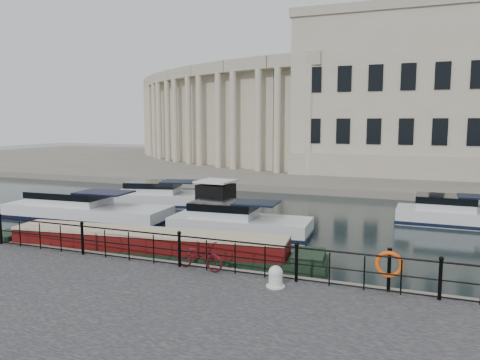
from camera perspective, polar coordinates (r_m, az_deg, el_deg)
name	(u,v)px	position (r m, az deg, el deg)	size (l,w,h in m)	color
ground_plane	(209,264)	(18.09, -3.85, -10.14)	(160.00, 160.00, 0.00)	black
far_bank	(353,166)	(55.34, 13.66, 1.64)	(120.00, 42.00, 0.55)	#6B665B
railing	(179,248)	(15.83, -7.40, -8.18)	(24.14, 0.14, 1.22)	black
civic_building	(340,106)	(51.04, 12.09, 8.84)	(53.55, 31.84, 16.85)	#ADA38C
bicycle	(199,256)	(15.52, -4.98, -9.17)	(0.62, 1.77, 0.93)	#3F0B13
mooring_bollard	(276,277)	(14.01, 4.37, -11.70)	(0.56, 0.56, 0.64)	silver
life_ring_post	(389,265)	(14.05, 17.72, -9.84)	(0.78, 0.20, 1.27)	black
narrowboat	(147,252)	(18.63, -11.28, -8.58)	(13.85, 3.45, 1.51)	black
harbour_hut	(216,200)	(26.41, -2.95, -2.50)	(2.71, 2.31, 2.16)	#6B665B
cabin_cruisers	(203,212)	(26.10, -4.54, -3.94)	(27.22, 9.18, 1.99)	silver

